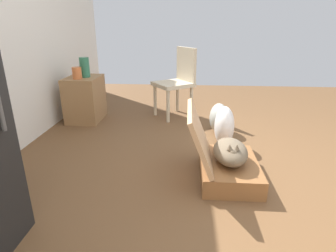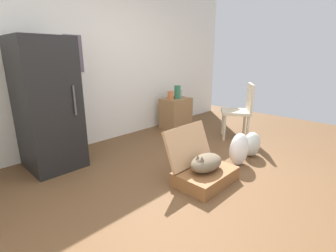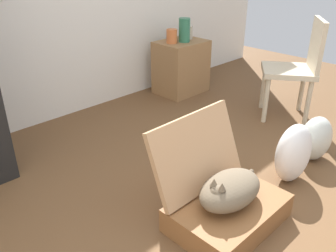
# 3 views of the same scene
# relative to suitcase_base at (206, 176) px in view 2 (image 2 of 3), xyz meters

# --- Properties ---
(ground_plane) EXTENTS (7.68, 7.68, 0.00)m
(ground_plane) POSITION_rel_suitcase_base_xyz_m (-0.02, -0.11, -0.08)
(ground_plane) COLOR brown
(ground_plane) RESTS_ON ground
(wall_back) EXTENTS (6.40, 0.15, 2.60)m
(wall_back) POSITION_rel_suitcase_base_xyz_m (-0.02, 2.15, 1.22)
(wall_back) COLOR silver
(wall_back) RESTS_ON ground
(suitcase_base) EXTENTS (0.68, 0.47, 0.16)m
(suitcase_base) POSITION_rel_suitcase_base_xyz_m (0.00, 0.00, 0.00)
(suitcase_base) COLOR brown
(suitcase_base) RESTS_ON ground
(suitcase_lid) EXTENTS (0.68, 0.21, 0.45)m
(suitcase_lid) POSITION_rel_suitcase_base_xyz_m (0.00, 0.26, 0.31)
(suitcase_lid) COLOR tan
(suitcase_lid) RESTS_ON suitcase_base
(cat) EXTENTS (0.52, 0.28, 0.21)m
(cat) POSITION_rel_suitcase_base_xyz_m (-0.00, 0.00, 0.17)
(cat) COLOR brown
(cat) RESTS_ON suitcase_base
(plastic_bag_white) EXTENTS (0.33, 0.21, 0.43)m
(plastic_bag_white) POSITION_rel_suitcase_base_xyz_m (0.69, -0.03, 0.14)
(plastic_bag_white) COLOR white
(plastic_bag_white) RESTS_ON ground
(plastic_bag_clear) EXTENTS (0.31, 0.22, 0.35)m
(plastic_bag_clear) POSITION_rel_suitcase_base_xyz_m (1.09, -0.02, 0.10)
(plastic_bag_clear) COLOR silver
(plastic_bag_clear) RESTS_ON ground
(refrigerator) EXTENTS (0.62, 0.71, 1.61)m
(refrigerator) POSITION_rel_suitcase_base_xyz_m (-0.99, 1.69, 0.72)
(refrigerator) COLOR black
(refrigerator) RESTS_ON ground
(side_table) EXTENTS (0.54, 0.42, 0.59)m
(side_table) POSITION_rel_suitcase_base_xyz_m (1.42, 1.74, 0.22)
(side_table) COLOR olive
(side_table) RESTS_ON ground
(vase_tall) EXTENTS (0.12, 0.12, 0.15)m
(vase_tall) POSITION_rel_suitcase_base_xyz_m (1.29, 1.76, 0.58)
(vase_tall) COLOR #CC6B38
(vase_tall) RESTS_ON side_table
(vase_short) EXTENTS (0.11, 0.11, 0.14)m
(vase_short) POSITION_rel_suitcase_base_xyz_m (1.56, 1.77, 0.58)
(vase_short) COLOR #B7AD99
(vase_short) RESTS_ON side_table
(vase_round) EXTENTS (0.12, 0.12, 0.25)m
(vase_round) POSITION_rel_suitcase_base_xyz_m (1.42, 1.70, 0.63)
(vase_round) COLOR #2D7051
(vase_round) RESTS_ON side_table
(chair) EXTENTS (0.63, 0.64, 0.94)m
(chair) POSITION_rel_suitcase_base_xyz_m (1.69, 0.51, 0.44)
(chair) COLOR beige
(chair) RESTS_ON ground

